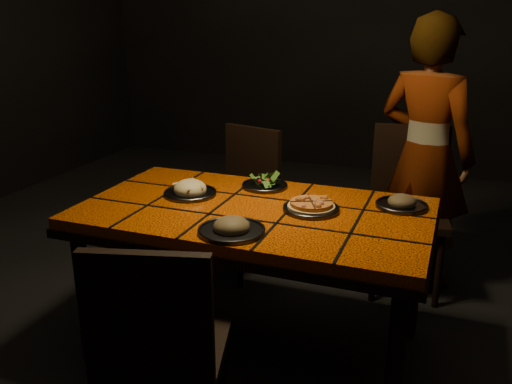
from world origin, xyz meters
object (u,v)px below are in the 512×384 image
(dining_table, at_px, (254,224))
(plate_pizza, at_px, (311,207))
(chair_far_right, at_px, (408,198))
(diner, at_px, (425,156))
(plate_pasta, at_px, (190,191))
(chair_far_left, at_px, (243,190))
(chair_near, at_px, (159,346))

(dining_table, xyz_separation_m, plate_pizza, (0.26, 0.06, 0.10))
(chair_far_right, xyz_separation_m, diner, (0.07, 0.05, 0.25))
(plate_pizza, bearing_deg, chair_far_right, 68.93)
(plate_pasta, bearing_deg, chair_far_left, 92.60)
(dining_table, distance_m, diner, 1.24)
(chair_near, height_order, chair_far_right, chair_far_right)
(plate_pizza, xyz_separation_m, plate_pasta, (-0.62, 0.00, 0.01))
(chair_far_right, distance_m, plate_pasta, 1.35)
(dining_table, xyz_separation_m, plate_pasta, (-0.36, 0.06, 0.10))
(diner, bearing_deg, plate_pizza, 88.15)
(plate_pizza, bearing_deg, diner, 66.53)
(chair_far_left, bearing_deg, plate_pasta, -71.97)
(chair_far_left, bearing_deg, dining_table, -49.28)
(chair_near, xyz_separation_m, diner, (0.71, 1.87, 0.28))
(chair_far_right, height_order, plate_pasta, chair_far_right)
(chair_far_right, xyz_separation_m, plate_pasta, (-0.97, -0.91, 0.21))
(chair_far_left, height_order, diner, diner)
(plate_pizza, bearing_deg, chair_far_left, 129.82)
(plate_pasta, bearing_deg, chair_near, -69.47)
(diner, bearing_deg, chair_near, 90.95)
(chair_far_left, bearing_deg, plate_pizza, -34.76)
(chair_near, bearing_deg, dining_table, -107.26)
(dining_table, xyz_separation_m, diner, (0.68, 1.03, 0.14))
(chair_far_left, height_order, plate_pizza, chair_far_left)
(chair_far_left, relative_size, plate_pasta, 3.50)
(diner, relative_size, plate_pasta, 6.16)
(diner, xyz_separation_m, plate_pizza, (-0.42, -0.97, -0.04))
(chair_far_left, distance_m, plate_pasta, 0.82)
(dining_table, bearing_deg, chair_far_left, 115.30)
(plate_pizza, height_order, plate_pasta, plate_pasta)
(plate_pizza, bearing_deg, chair_near, -107.52)
(chair_far_right, relative_size, plate_pasta, 3.72)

